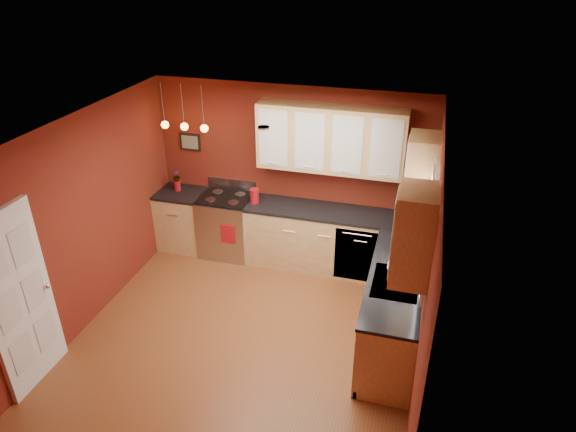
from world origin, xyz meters
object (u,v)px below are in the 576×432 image
(gas_range, at_px, (227,225))
(red_canister, at_px, (254,196))
(coffee_maker, at_px, (409,209))
(sink, at_px, (396,284))
(soap_pump, at_px, (402,285))

(gas_range, relative_size, red_canister, 5.22)
(gas_range, xyz_separation_m, coffee_maker, (2.65, 0.10, 0.58))
(sink, bearing_deg, red_canister, 145.78)
(sink, bearing_deg, coffee_maker, 88.90)
(red_canister, xyz_separation_m, soap_pump, (2.22, -1.65, -0.00))
(sink, bearing_deg, gas_range, 150.22)
(sink, distance_m, coffee_maker, 1.61)
(coffee_maker, bearing_deg, red_canister, -155.21)
(red_canister, relative_size, coffee_maker, 0.80)
(red_canister, bearing_deg, gas_range, 175.51)
(sink, height_order, red_canister, sink)
(gas_range, distance_m, soap_pump, 3.22)
(gas_range, relative_size, soap_pump, 5.33)
(gas_range, relative_size, sink, 1.59)
(soap_pump, bearing_deg, coffee_maker, 91.19)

